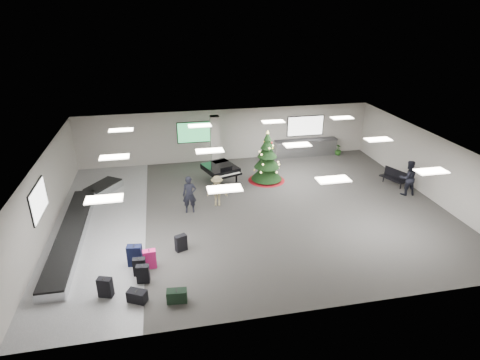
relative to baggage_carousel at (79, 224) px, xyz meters
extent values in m
plane|color=#343230|center=(7.84, 0.08, -0.21)|extent=(18.00, 18.00, 0.00)
cube|color=#A9A39B|center=(7.84, 7.08, 1.39)|extent=(18.00, 0.02, 3.20)
cube|color=#A9A39B|center=(7.84, -6.92, 1.39)|extent=(18.00, 0.02, 3.20)
cube|color=#A9A39B|center=(-1.16, 0.08, 1.39)|extent=(0.02, 14.00, 3.20)
cube|color=#A9A39B|center=(16.84, 0.08, 1.39)|extent=(0.02, 14.00, 3.20)
cube|color=silver|center=(7.84, 0.08, 2.99)|extent=(18.00, 14.00, 0.02)
cube|color=slate|center=(0.84, 0.08, -0.21)|extent=(4.00, 14.00, 0.01)
cube|color=#B8B1A8|center=(6.84, 5.68, 1.39)|extent=(0.50, 0.50, 3.20)
cube|color=green|center=(5.84, 7.03, 1.69)|extent=(2.20, 0.08, 1.30)
cube|color=white|center=(12.84, 7.03, 1.69)|extent=(2.40, 0.08, 1.30)
cube|color=white|center=(-1.11, -0.92, 1.69)|extent=(0.08, 2.10, 1.30)
cube|color=white|center=(1.84, -3.92, 2.93)|extent=(1.20, 0.60, 0.04)
cube|color=white|center=(1.84, 0.08, 2.93)|extent=(1.20, 0.60, 0.04)
cube|color=white|center=(1.84, 4.08, 2.93)|extent=(1.20, 0.60, 0.04)
cube|color=white|center=(5.84, -3.92, 2.93)|extent=(1.20, 0.60, 0.04)
cube|color=white|center=(5.84, 0.08, 2.93)|extent=(1.20, 0.60, 0.04)
cube|color=white|center=(5.84, 4.08, 2.93)|extent=(1.20, 0.60, 0.04)
cube|color=white|center=(9.84, -3.92, 2.93)|extent=(1.20, 0.60, 0.04)
cube|color=white|center=(9.84, 0.08, 2.93)|extent=(1.20, 0.60, 0.04)
cube|color=white|center=(9.84, 4.08, 2.93)|extent=(1.20, 0.60, 0.04)
cube|color=white|center=(13.84, -3.92, 2.93)|extent=(1.20, 0.60, 0.04)
cube|color=white|center=(13.84, 0.08, 2.93)|extent=(1.20, 0.60, 0.04)
cube|color=white|center=(13.84, 4.08, 2.93)|extent=(1.20, 0.60, 0.04)
cube|color=silver|center=(-0.16, -0.92, -0.02)|extent=(1.00, 8.00, 0.38)
cube|color=black|center=(-0.16, -0.92, 0.19)|extent=(0.95, 7.90, 0.05)
cube|color=silver|center=(0.64, 3.68, -0.02)|extent=(1.97, 2.21, 0.38)
cube|color=black|center=(0.64, 3.68, 0.19)|extent=(1.87, 2.10, 0.05)
cube|color=silver|center=(12.84, 6.73, 0.31)|extent=(4.00, 0.60, 1.05)
cube|color=#28282A|center=(12.84, 6.73, 0.85)|extent=(4.05, 0.65, 0.04)
cube|color=black|center=(2.82, -4.38, 0.13)|extent=(0.46, 0.29, 0.68)
cube|color=black|center=(2.82, -4.38, 0.48)|extent=(0.04, 0.15, 0.02)
cube|color=black|center=(2.69, -3.93, 0.13)|extent=(0.45, 0.25, 0.68)
cube|color=black|center=(2.69, -3.93, 0.48)|extent=(0.04, 0.14, 0.02)
cube|color=#F31F78|center=(3.06, -3.56, 0.15)|extent=(0.49, 0.30, 0.74)
cube|color=black|center=(3.06, -3.56, 0.53)|extent=(0.04, 0.16, 0.02)
cube|color=black|center=(4.26, -2.64, 0.13)|extent=(0.51, 0.41, 0.68)
cube|color=black|center=(4.26, -2.64, 0.48)|extent=(0.09, 0.15, 0.02)
cube|color=black|center=(2.52, -3.28, 0.20)|extent=(0.58, 0.39, 0.83)
cube|color=black|center=(2.52, -3.28, 0.63)|extent=(0.06, 0.19, 0.02)
cube|color=black|center=(1.61, -4.89, 0.14)|extent=(0.53, 0.39, 0.71)
cube|color=black|center=(1.61, -4.89, 0.51)|extent=(0.08, 0.16, 0.02)
cube|color=black|center=(3.92, -5.63, 0.01)|extent=(0.69, 0.39, 0.44)
cube|color=black|center=(3.92, -5.63, 0.24)|extent=(0.05, 0.20, 0.02)
cube|color=black|center=(2.64, -5.36, -0.01)|extent=(0.71, 0.59, 0.41)
cube|color=black|center=(2.64, -5.36, 0.21)|extent=(0.12, 0.20, 0.02)
cone|color=maroon|center=(9.36, 3.40, -0.15)|extent=(2.03, 2.03, 0.13)
cylinder|color=#3F2819|center=(9.36, 3.40, 0.05)|extent=(0.13, 0.13, 0.53)
cone|color=black|center=(9.36, 3.40, 0.38)|extent=(1.71, 1.71, 0.96)
cone|color=black|center=(9.36, 3.40, 1.02)|extent=(1.39, 1.39, 0.86)
cone|color=black|center=(9.36, 3.40, 1.55)|extent=(1.07, 1.07, 0.75)
cone|color=black|center=(9.36, 3.40, 1.98)|extent=(0.75, 0.75, 0.64)
cone|color=black|center=(9.36, 3.40, 2.36)|extent=(0.43, 0.43, 0.48)
cone|color=#FFE566|center=(9.36, 3.40, 2.59)|extent=(0.17, 0.17, 0.19)
cube|color=black|center=(6.81, 3.63, 0.61)|extent=(2.05, 2.18, 0.28)
cube|color=black|center=(7.13, 2.73, 0.53)|extent=(1.48, 0.76, 0.10)
cube|color=white|center=(7.14, 2.70, 0.59)|extent=(1.28, 0.56, 0.02)
cube|color=black|center=(7.05, 2.96, 0.81)|extent=(0.68, 0.26, 0.22)
cylinder|color=black|center=(6.47, 2.77, 0.13)|extent=(0.10, 0.10, 0.68)
cylinder|color=black|center=(7.62, 3.16, 0.13)|extent=(0.10, 0.10, 0.68)
cylinder|color=black|center=(6.58, 4.30, 0.13)|extent=(0.10, 0.10, 0.68)
cube|color=black|center=(15.82, 1.39, 0.18)|extent=(0.94, 1.47, 0.06)
cylinder|color=black|center=(15.82, 0.83, -0.03)|extent=(0.06, 0.06, 0.37)
cylinder|color=black|center=(15.82, 1.95, -0.03)|extent=(0.06, 0.06, 0.37)
cube|color=black|center=(16.03, 1.39, 0.44)|extent=(0.55, 1.32, 0.47)
imported|color=black|center=(4.89, 0.54, 0.68)|extent=(0.67, 0.46, 1.78)
imported|color=#95875C|center=(6.24, 0.95, 0.56)|extent=(1.09, 0.77, 1.54)
imported|color=black|center=(15.91, 0.24, 0.71)|extent=(0.95, 0.77, 1.85)
imported|color=#1C4315|center=(10.08, 6.31, 0.24)|extent=(0.63, 0.60, 0.90)
imported|color=#1C4315|center=(14.96, 6.43, 0.15)|extent=(0.54, 0.54, 0.73)
camera|label=1|loc=(3.87, -16.32, 8.77)|focal=30.00mm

